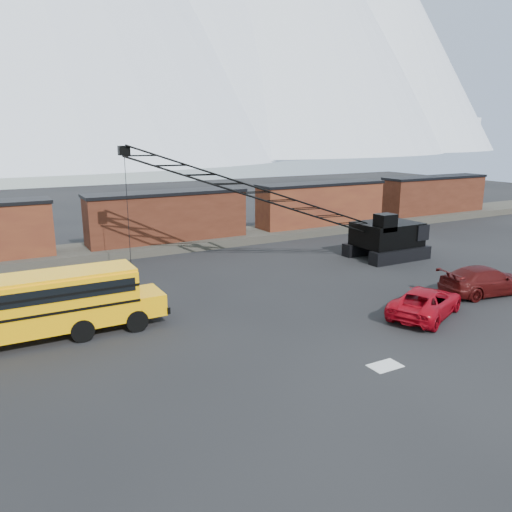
{
  "coord_description": "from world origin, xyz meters",
  "views": [
    {
      "loc": [
        -13.65,
        -18.34,
        9.57
      ],
      "look_at": [
        -0.75,
        5.08,
        3.0
      ],
      "focal_mm": 35.0,
      "sensor_mm": 36.0,
      "label": 1
    }
  ],
  "objects_px": {
    "maroon_suv": "(486,280)",
    "crawler_crane": "(268,197)",
    "red_pickup": "(426,302)",
    "school_bus": "(35,305)"
  },
  "relations": [
    {
      "from": "maroon_suv",
      "to": "crawler_crane",
      "type": "relative_size",
      "value": 0.26
    },
    {
      "from": "red_pickup",
      "to": "crawler_crane",
      "type": "xyz_separation_m",
      "value": [
        -2.47,
        12.65,
        4.45
      ]
    },
    {
      "from": "red_pickup",
      "to": "maroon_suv",
      "type": "height_order",
      "value": "maroon_suv"
    },
    {
      "from": "maroon_suv",
      "to": "crawler_crane",
      "type": "distance_m",
      "value": 15.16
    },
    {
      "from": "red_pickup",
      "to": "crawler_crane",
      "type": "distance_m",
      "value": 13.63
    },
    {
      "from": "red_pickup",
      "to": "maroon_suv",
      "type": "bearing_deg",
      "value": -104.95
    },
    {
      "from": "school_bus",
      "to": "maroon_suv",
      "type": "height_order",
      "value": "school_bus"
    },
    {
      "from": "school_bus",
      "to": "red_pickup",
      "type": "relative_size",
      "value": 2.08
    },
    {
      "from": "red_pickup",
      "to": "maroon_suv",
      "type": "relative_size",
      "value": 0.94
    },
    {
      "from": "maroon_suv",
      "to": "crawler_crane",
      "type": "xyz_separation_m",
      "value": [
        -8.58,
        11.71,
        4.37
      ]
    }
  ]
}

